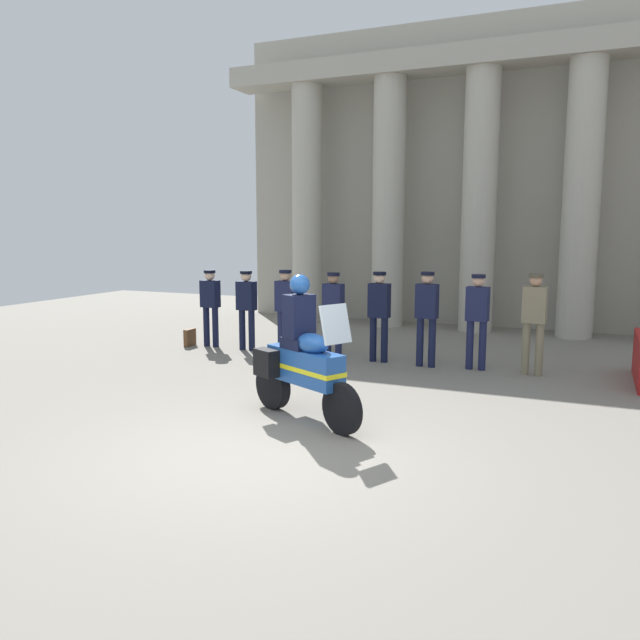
% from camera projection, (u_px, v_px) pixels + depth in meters
% --- Properties ---
extents(ground_plane, '(28.00, 28.00, 0.00)m').
position_uv_depth(ground_plane, '(266.00, 453.00, 7.07)').
color(ground_plane, gray).
extents(colonnade_backdrop, '(12.93, 1.65, 7.56)m').
position_uv_depth(colonnade_backdrop, '(484.00, 172.00, 15.31)').
color(colonnade_backdrop, '#A49F91').
rests_on(colonnade_backdrop, ground_plane).
extents(officer_in_row_0, '(0.39, 0.24, 1.61)m').
position_uv_depth(officer_in_row_0, '(210.00, 302.00, 13.24)').
color(officer_in_row_0, black).
rests_on(officer_in_row_0, ground_plane).
extents(officer_in_row_1, '(0.39, 0.24, 1.62)m').
position_uv_depth(officer_in_row_1, '(247.00, 304.00, 12.86)').
color(officer_in_row_1, black).
rests_on(officer_in_row_1, ground_plane).
extents(officer_in_row_2, '(0.39, 0.24, 1.67)m').
position_uv_depth(officer_in_row_2, '(286.00, 305.00, 12.46)').
color(officer_in_row_2, '#191E42').
rests_on(officer_in_row_2, ground_plane).
extents(officer_in_row_3, '(0.39, 0.24, 1.64)m').
position_uv_depth(officer_in_row_3, '(333.00, 307.00, 12.19)').
color(officer_in_row_3, '#191E42').
rests_on(officer_in_row_3, ground_plane).
extents(officer_in_row_4, '(0.39, 0.24, 1.68)m').
position_uv_depth(officer_in_row_4, '(379.00, 309.00, 11.71)').
color(officer_in_row_4, black).
rests_on(officer_in_row_4, ground_plane).
extents(officer_in_row_5, '(0.39, 0.24, 1.71)m').
position_uv_depth(officer_in_row_5, '(427.00, 311.00, 11.30)').
color(officer_in_row_5, '#141938').
rests_on(officer_in_row_5, ground_plane).
extents(officer_in_row_6, '(0.39, 0.24, 1.68)m').
position_uv_depth(officer_in_row_6, '(477.00, 314.00, 11.06)').
color(officer_in_row_6, '#191E42').
rests_on(officer_in_row_6, ground_plane).
extents(officer_in_row_7, '(0.39, 0.24, 1.73)m').
position_uv_depth(officer_in_row_7, '(534.00, 316.00, 10.64)').
color(officer_in_row_7, '#7A7056').
rests_on(officer_in_row_7, ground_plane).
extents(motorcycle_with_rider, '(1.91, 1.15, 1.90)m').
position_uv_depth(motorcycle_with_rider, '(302.00, 360.00, 8.19)').
color(motorcycle_with_rider, black).
rests_on(motorcycle_with_rider, ground_plane).
extents(briefcase_on_ground, '(0.10, 0.32, 0.36)m').
position_uv_depth(briefcase_on_ground, '(190.00, 337.00, 13.41)').
color(briefcase_on_ground, brown).
rests_on(briefcase_on_ground, ground_plane).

